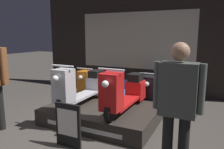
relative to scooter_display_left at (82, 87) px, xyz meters
The scene contains 10 objects.
ground_plane 1.13m from the scooter_display_left, 77.84° to the right, with size 30.00×30.00×0.00m, color #423D38.
shop_wall_back 2.87m from the scooter_display_left, 85.95° to the left, with size 6.47×0.09×3.20m.
display_platform 0.70m from the scooter_display_left, ahead, with size 2.15×1.52×0.31m.
scooter_display_left is the anchor object (origin of this frame).
scooter_display_right 0.97m from the scooter_display_left, ahead, with size 0.46×1.65×0.88m.
scooter_backrow_0 1.72m from the scooter_display_left, 109.68° to the left, with size 0.46×1.65×0.88m.
scooter_backrow_1 1.65m from the scooter_display_left, 79.80° to the left, with size 0.46×1.65×0.88m.
scooter_backrow_2 1.99m from the scooter_display_left, 54.34° to the left, with size 0.46×1.65×0.88m.
person_right_browsing 2.40m from the scooter_display_left, 28.38° to the right, with size 0.58×0.24×1.64m.
price_sign_board 1.27m from the scooter_display_left, 66.32° to the right, with size 0.44×0.04×0.70m.
Camera 1 is at (2.28, -2.78, 1.72)m, focal length 35.00 mm.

